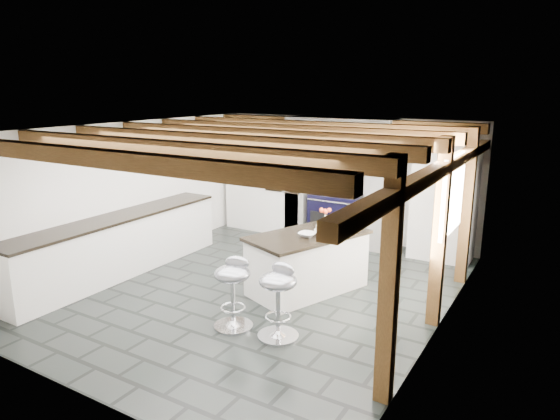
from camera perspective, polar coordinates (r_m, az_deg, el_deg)
The scene contains 6 objects.
ground at distance 7.30m, azimuth -2.32°, elevation -8.97°, with size 6.00×6.00×0.00m, color black.
room_shell at distance 8.43m, azimuth -0.58°, elevation 1.80°, with size 6.00×6.03×6.00m.
range_cooker at distance 9.38m, azimuth 6.64°, elevation -0.81°, with size 1.00×0.63×0.99m.
kitchen_island at distance 7.10m, azimuth 3.18°, elevation -5.91°, with size 1.44×1.91×1.12m.
bar_stool_near at distance 5.76m, azimuth -0.16°, elevation -9.43°, with size 0.48×0.48×0.89m.
bar_stool_far at distance 6.02m, azimuth -5.42°, elevation -8.51°, with size 0.53×0.53×0.88m.
Camera 1 is at (3.70, -5.61, 2.84)m, focal length 32.00 mm.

